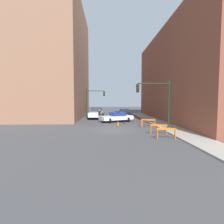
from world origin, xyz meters
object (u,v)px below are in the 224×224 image
traffic_light_near (158,97)px  barrier_back (149,122)px  parked_car_near (124,112)px  barrier_corner (148,122)px  police_car (117,117)px  pedestrian_crossing (99,115)px  barrier_mid (159,128)px  traffic_cone (118,124)px  traffic_light_far (93,99)px  barrier_front (166,132)px  white_truck (96,113)px

traffic_light_near → barrier_back: (-0.64, 1.48, -2.91)m
parked_car_near → barrier_corner: parked_car_near is taller
police_car → parked_car_near: size_ratio=1.14×
traffic_light_near → pedestrian_crossing: size_ratio=3.13×
barrier_mid → traffic_cone: 6.02m
traffic_light_near → parked_car_near: bearing=95.4°
pedestrian_crossing → barrier_mid: pedestrian_crossing is taller
traffic_light_far → barrier_front: traffic_light_far is taller
police_car → traffic_light_far: bearing=5.6°
barrier_mid → parked_car_near: bearing=92.6°
police_car → barrier_corner: (3.35, -4.76, -0.11)m
barrier_mid → barrier_back: bearing=88.2°
traffic_light_near → barrier_front: (-0.78, -4.90, -2.91)m
police_car → barrier_back: (3.44, -4.88, -0.11)m
pedestrian_crossing → traffic_cone: (2.43, -6.28, -0.54)m
white_truck → traffic_light_far: bearing=112.6°
white_truck → barrier_mid: (6.54, -14.23, -0.29)m
barrier_mid → barrier_corner: (0.04, 4.42, 0.00)m
barrier_mid → pedestrian_crossing: bearing=117.5°
pedestrian_crossing → barrier_front: 14.53m
traffic_cone → parked_car_near: bearing=81.1°
white_truck → traffic_cone: 9.81m
police_car → white_truck: bearing=8.8°
barrier_corner → barrier_mid: bearing=-90.5°
white_truck → parked_car_near: white_truck is taller
traffic_light_near → traffic_light_far: traffic_light_near is taller
traffic_light_far → barrier_corner: 14.14m
traffic_light_far → white_truck: bearing=-69.9°
police_car → barrier_corner: bearing=-168.6°
police_car → barrier_mid: (3.31, -9.18, -0.11)m
traffic_light_far → police_car: (3.95, -7.03, -2.67)m
pedestrian_crossing → barrier_front: bearing=100.1°
barrier_back → barrier_corner: bearing=128.7°
white_truck → pedestrian_crossing: (0.69, -3.01, -0.04)m
traffic_light_near → barrier_front: size_ratio=3.25×
pedestrian_crossing → barrier_back: 9.15m
barrier_front → barrier_mid: same height
police_car → barrier_mid: size_ratio=3.16×
police_car → traffic_cone: (-0.11, -4.23, -0.41)m
white_truck → barrier_back: white_truck is taller
pedestrian_crossing → traffic_cone: bearing=97.7°
traffic_light_far → barrier_front: 19.87m
traffic_light_far → traffic_light_near: bearing=-59.0°
parked_car_near → barrier_front: (0.92, -22.87, -0.06)m
traffic_light_near → barrier_back: traffic_light_near is taller
traffic_light_far → white_truck: 3.26m
police_car → white_truck: white_truck is taller
traffic_light_near → barrier_back: 3.33m
barrier_corner → barrier_front: bearing=-90.5°
pedestrian_crossing → traffic_cone: pedestrian_crossing is taller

